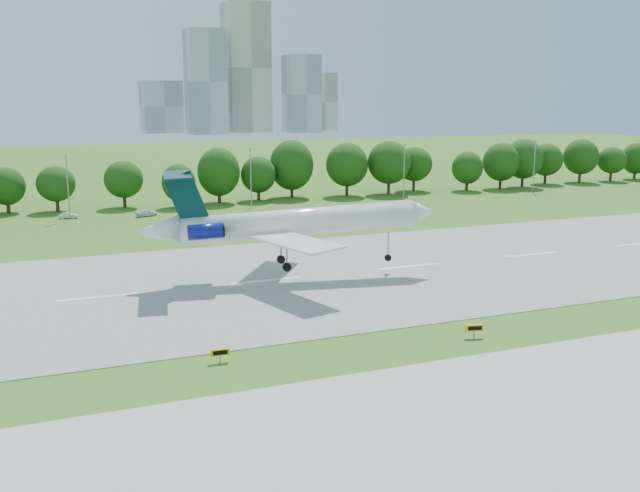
{
  "coord_description": "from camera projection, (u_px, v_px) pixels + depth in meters",
  "views": [
    {
      "loc": [
        -25.53,
        -56.38,
        22.29
      ],
      "look_at": [
        4.35,
        18.0,
        5.47
      ],
      "focal_mm": 40.0,
      "sensor_mm": 36.0,
      "label": 1
    }
  ],
  "objects": [
    {
      "name": "ground",
      "position": [
        349.0,
        346.0,
        65.09
      ],
      "size": [
        600.0,
        600.0,
        0.0
      ],
      "primitive_type": "plane",
      "color": "#366019",
      "rests_on": "ground"
    },
    {
      "name": "runway",
      "position": [
        266.0,
        281.0,
        87.79
      ],
      "size": [
        400.0,
        45.0,
        0.08
      ],
      "primitive_type": "cube",
      "color": "gray",
      "rests_on": "ground"
    },
    {
      "name": "taxiway",
      "position": [
        457.0,
        429.0,
        48.74
      ],
      "size": [
        400.0,
        23.0,
        0.08
      ],
      "primitive_type": "cube",
      "color": "#ADADA8",
      "rests_on": "ground"
    },
    {
      "name": "tree_line",
      "position": [
        167.0,
        176.0,
        147.37
      ],
      "size": [
        288.4,
        8.4,
        10.4
      ],
      "color": "#382314",
      "rests_on": "ground"
    },
    {
      "name": "light_poles",
      "position": [
        164.0,
        181.0,
        137.34
      ],
      "size": [
        175.9,
        0.25,
        12.19
      ],
      "color": "gray",
      "rests_on": "ground"
    },
    {
      "name": "skyline",
      "position": [
        241.0,
        84.0,
        450.1
      ],
      "size": [
        127.0,
        52.0,
        80.0
      ],
      "color": "#B2B2B7",
      "rests_on": "ground"
    },
    {
      "name": "airliner",
      "position": [
        284.0,
        222.0,
        87.51
      ],
      "size": [
        37.04,
        26.69,
        12.34
      ],
      "rotation": [
        0.0,
        -0.04,
        -0.16
      ],
      "color": "white",
      "rests_on": "ground"
    },
    {
      "name": "taxi_sign_left",
      "position": [
        220.0,
        353.0,
        60.79
      ],
      "size": [
        1.71,
        0.3,
        1.2
      ],
      "rotation": [
        0.0,
        0.0,
        -0.05
      ],
      "color": "gray",
      "rests_on": "ground"
    },
    {
      "name": "taxi_sign_centre",
      "position": [
        474.0,
        328.0,
        67.03
      ],
      "size": [
        1.82,
        0.63,
        1.28
      ],
      "rotation": [
        0.0,
        0.0,
        -0.24
      ],
      "color": "gray",
      "rests_on": "ground"
    },
    {
      "name": "service_vehicle_a",
      "position": [
        68.0,
        216.0,
        132.96
      ],
      "size": [
        3.55,
        1.86,
        1.11
      ],
      "primitive_type": "imported",
      "rotation": [
        0.0,
        0.0,
        1.36
      ],
      "color": "silver",
      "rests_on": "ground"
    },
    {
      "name": "service_vehicle_b",
      "position": [
        146.0,
        213.0,
        135.37
      ],
      "size": [
        4.32,
        2.66,
        1.37
      ],
      "primitive_type": "imported",
      "rotation": [
        0.0,
        0.0,
        1.85
      ],
      "color": "silver",
      "rests_on": "ground"
    }
  ]
}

